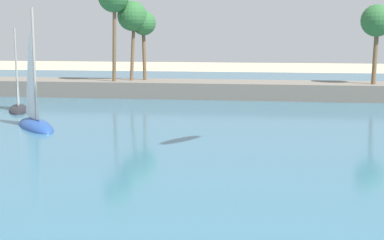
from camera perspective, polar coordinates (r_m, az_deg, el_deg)
sea at (r=57.64m, az=2.62°, el=1.76°), size 220.00×89.32×0.06m
palm_headland at (r=61.67m, az=5.85°, el=4.58°), size 91.66×6.49×12.55m
sailboat_near_shore at (r=44.00m, az=-15.59°, el=0.39°), size 5.61×6.38×9.52m
sailboat_toward_headland at (r=53.82m, az=-17.15°, el=1.68°), size 3.71×5.75×8.04m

